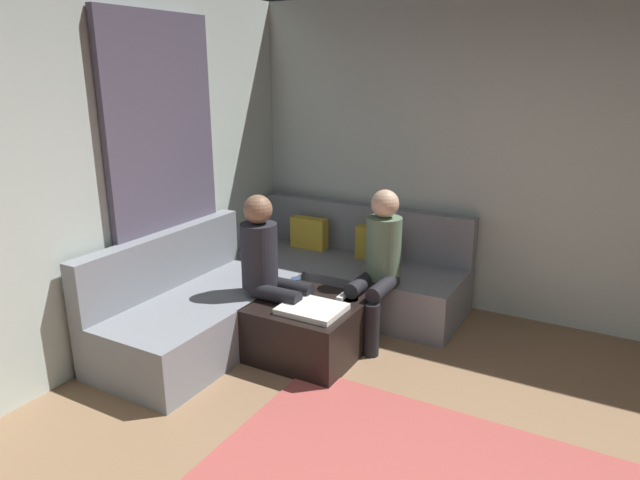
# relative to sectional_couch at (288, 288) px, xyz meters

# --- Properties ---
(wall_back) EXTENTS (6.00, 0.12, 2.70)m
(wall_back) POSITION_rel_sectional_couch_xyz_m (2.08, 1.06, 1.07)
(wall_back) COLOR silver
(wall_back) RESTS_ON ground_plane
(curtain_panel) EXTENTS (0.06, 1.10, 2.50)m
(curtain_panel) POSITION_rel_sectional_couch_xyz_m (-0.76, -0.58, 0.97)
(curtain_panel) COLOR #595166
(curtain_panel) RESTS_ON ground_plane
(sectional_couch) EXTENTS (2.10, 2.55, 0.87)m
(sectional_couch) POSITION_rel_sectional_couch_xyz_m (0.00, 0.00, 0.00)
(sectional_couch) COLOR gray
(sectional_couch) RESTS_ON ground_plane
(ottoman) EXTENTS (0.76, 0.76, 0.42)m
(ottoman) POSITION_rel_sectional_couch_xyz_m (0.47, -0.46, -0.07)
(ottoman) COLOR black
(ottoman) RESTS_ON ground_plane
(folded_blanket) EXTENTS (0.44, 0.36, 0.04)m
(folded_blanket) POSITION_rel_sectional_couch_xyz_m (0.57, -0.58, 0.16)
(folded_blanket) COLOR white
(folded_blanket) RESTS_ON ottoman
(coffee_mug) EXTENTS (0.08, 0.08, 0.10)m
(coffee_mug) POSITION_rel_sectional_couch_xyz_m (0.25, -0.28, 0.19)
(coffee_mug) COLOR #334C72
(coffee_mug) RESTS_ON ottoman
(game_remote) EXTENTS (0.05, 0.15, 0.02)m
(game_remote) POSITION_rel_sectional_couch_xyz_m (0.65, -0.24, 0.15)
(game_remote) COLOR white
(game_remote) RESTS_ON ottoman
(person_on_couch_back) EXTENTS (0.30, 0.60, 1.20)m
(person_on_couch_back) POSITION_rel_sectional_couch_xyz_m (0.80, 0.06, 0.38)
(person_on_couch_back) COLOR black
(person_on_couch_back) RESTS_ON ground_plane
(person_on_couch_side) EXTENTS (0.60, 0.30, 1.20)m
(person_on_couch_side) POSITION_rel_sectional_couch_xyz_m (0.15, -0.48, 0.38)
(person_on_couch_side) COLOR black
(person_on_couch_side) RESTS_ON ground_plane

